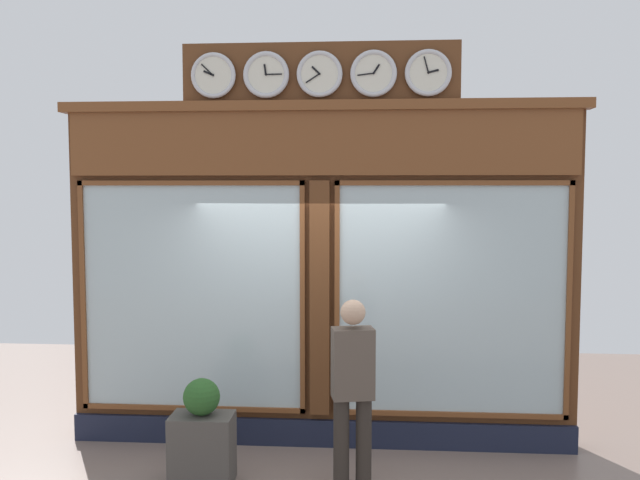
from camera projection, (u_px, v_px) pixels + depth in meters
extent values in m
cube|color=#5B3319|center=(321.00, 280.00, 7.06)|extent=(5.17, 0.30, 3.42)
cube|color=#191E33|center=(320.00, 433.00, 7.01)|extent=(5.17, 0.08, 0.28)
cube|color=brown|center=(320.00, 143.00, 6.76)|extent=(5.07, 0.08, 0.64)
cube|color=brown|center=(320.00, 106.00, 6.75)|extent=(5.27, 0.20, 0.10)
cube|color=silver|center=(451.00, 300.00, 6.81)|extent=(2.23, 0.02, 2.28)
cube|color=brown|center=(453.00, 183.00, 6.70)|extent=(2.33, 0.04, 0.05)
cube|color=brown|center=(450.00, 414.00, 6.88)|extent=(2.33, 0.04, 0.05)
cube|color=brown|center=(569.00, 302.00, 6.71)|extent=(0.05, 0.04, 2.38)
cube|color=brown|center=(337.00, 299.00, 6.87)|extent=(0.05, 0.04, 2.38)
cube|color=silver|center=(192.00, 297.00, 7.00)|extent=(2.23, 0.02, 2.28)
cube|color=brown|center=(190.00, 183.00, 6.89)|extent=(2.33, 0.04, 0.05)
cube|color=brown|center=(193.00, 408.00, 7.07)|extent=(2.33, 0.04, 0.05)
cube|color=brown|center=(83.00, 296.00, 7.07)|extent=(0.05, 0.04, 2.38)
cube|color=brown|center=(303.00, 298.00, 6.90)|extent=(0.05, 0.04, 2.38)
cube|color=#5B3319|center=(320.00, 298.00, 6.89)|extent=(0.20, 0.10, 2.38)
cube|color=#5B3319|center=(320.00, 75.00, 6.77)|extent=(2.76, 0.06, 0.65)
cylinder|color=silver|center=(428.00, 73.00, 6.61)|extent=(0.37, 0.02, 0.37)
torus|color=silver|center=(428.00, 73.00, 6.61)|extent=(0.45, 0.05, 0.45)
cube|color=black|center=(434.00, 71.00, 6.59)|extent=(0.10, 0.01, 0.04)
cube|color=black|center=(426.00, 65.00, 6.59)|extent=(0.05, 0.01, 0.16)
sphere|color=black|center=(428.00, 72.00, 6.59)|extent=(0.02, 0.02, 0.02)
cylinder|color=silver|center=(374.00, 73.00, 6.65)|extent=(0.37, 0.02, 0.37)
torus|color=silver|center=(374.00, 73.00, 6.64)|extent=(0.46, 0.05, 0.46)
cube|color=black|center=(376.00, 69.00, 6.63)|extent=(0.07, 0.01, 0.09)
cube|color=black|center=(365.00, 74.00, 6.64)|extent=(0.16, 0.01, 0.03)
sphere|color=black|center=(374.00, 73.00, 6.63)|extent=(0.02, 0.02, 0.02)
cylinder|color=silver|center=(320.00, 74.00, 6.69)|extent=(0.37, 0.02, 0.37)
torus|color=silver|center=(320.00, 74.00, 6.68)|extent=(0.45, 0.05, 0.45)
cube|color=black|center=(316.00, 70.00, 6.67)|extent=(0.09, 0.01, 0.08)
cube|color=black|center=(313.00, 78.00, 6.68)|extent=(0.14, 0.01, 0.09)
sphere|color=black|center=(319.00, 74.00, 6.67)|extent=(0.02, 0.02, 0.02)
cylinder|color=silver|center=(266.00, 75.00, 6.73)|extent=(0.37, 0.02, 0.37)
torus|color=silver|center=(266.00, 75.00, 6.72)|extent=(0.46, 0.05, 0.46)
cube|color=black|center=(265.00, 69.00, 6.71)|extent=(0.03, 0.01, 0.10)
cube|color=black|center=(274.00, 74.00, 6.71)|extent=(0.16, 0.01, 0.01)
sphere|color=black|center=(266.00, 74.00, 6.71)|extent=(0.02, 0.02, 0.02)
cylinder|color=silver|center=(213.00, 75.00, 6.76)|extent=(0.37, 0.02, 0.37)
torus|color=silver|center=(213.00, 75.00, 6.76)|extent=(0.45, 0.04, 0.45)
cube|color=black|center=(208.00, 73.00, 6.75)|extent=(0.10, 0.01, 0.06)
cube|color=black|center=(207.00, 70.00, 6.75)|extent=(0.12, 0.01, 0.12)
sphere|color=black|center=(213.00, 75.00, 6.75)|extent=(0.02, 0.02, 0.02)
cylinder|color=#312A24|center=(341.00, 444.00, 5.99)|extent=(0.14, 0.14, 0.82)
cylinder|color=#312A24|center=(364.00, 443.00, 6.02)|extent=(0.14, 0.14, 0.82)
cube|color=brown|center=(353.00, 363.00, 5.95)|extent=(0.40, 0.29, 0.62)
sphere|color=tan|center=(353.00, 312.00, 5.91)|extent=(0.22, 0.22, 0.22)
cube|color=#4C4742|center=(202.00, 449.00, 6.14)|extent=(0.56, 0.36, 0.62)
sphere|color=#285623|center=(202.00, 397.00, 6.11)|extent=(0.33, 0.33, 0.33)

